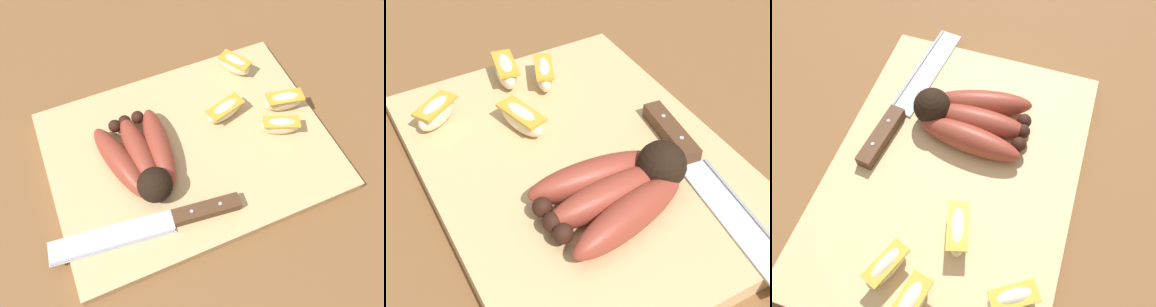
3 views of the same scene
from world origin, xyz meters
The scene contains 8 objects.
ground_plane centered at (0.00, 0.00, 0.00)m, with size 6.00×6.00×0.00m, color brown.
cutting_board centered at (0.00, 0.02, 0.01)m, with size 0.45×0.33×0.02m, color tan.
banana_bunch centered at (0.08, 0.02, 0.04)m, with size 0.13×0.17×0.06m.
chefs_knife centered at (0.07, 0.13, 0.03)m, with size 0.28×0.06×0.02m.
apple_wedge_near centered at (-0.14, -0.10, 0.04)m, with size 0.05×0.06×0.03m.
apple_wedge_middle centered at (-0.08, -0.02, 0.04)m, with size 0.07×0.04×0.03m.
apple_wedge_far centered at (-0.18, 0.01, 0.04)m, with size 0.07×0.04×0.04m.
apple_wedge_extra centered at (-0.15, 0.05, 0.04)m, with size 0.07×0.04×0.03m.
Camera 3 is at (-0.25, -0.08, 0.52)m, focal length 39.07 mm.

